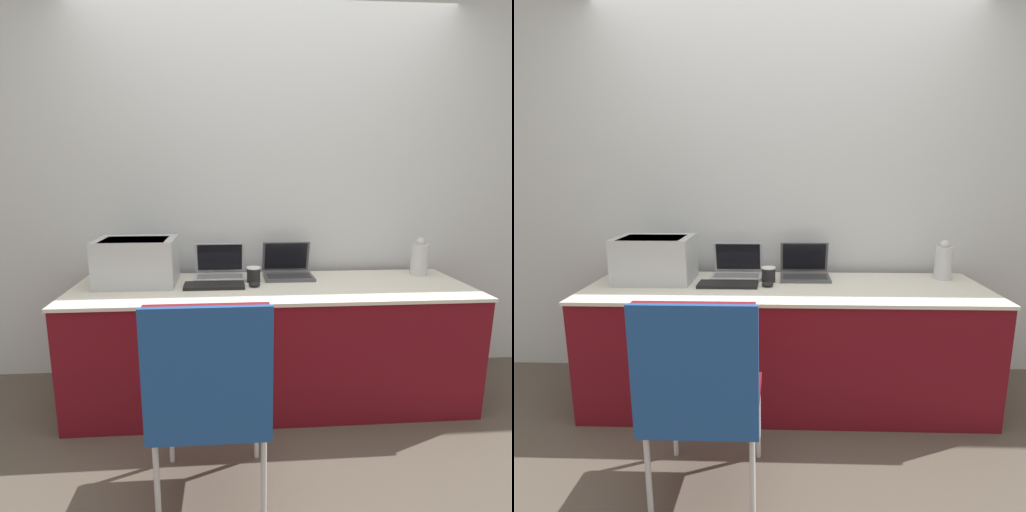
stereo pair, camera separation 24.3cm
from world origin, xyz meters
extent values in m
plane|color=brown|center=(0.00, 0.00, 0.00)|extent=(14.00, 14.00, 0.00)
cube|color=silver|center=(0.00, 0.79, 1.30)|extent=(8.00, 0.05, 2.60)
cube|color=maroon|center=(0.00, 0.34, 0.36)|extent=(2.40, 0.69, 0.72)
cube|color=silver|center=(0.00, 0.34, 0.73)|extent=(2.42, 0.71, 0.02)
cube|color=#B2B7BC|center=(-0.82, 0.44, 0.89)|extent=(0.47, 0.34, 0.29)
cube|color=#51565B|center=(-0.82, 0.41, 1.00)|extent=(0.38, 0.26, 0.05)
cube|color=#B7B7BC|center=(-0.32, 0.53, 0.75)|extent=(0.33, 0.20, 0.02)
cube|color=slate|center=(-0.32, 0.52, 0.76)|extent=(0.29, 0.11, 0.00)
cube|color=#B7B7BC|center=(-0.32, 0.66, 0.86)|extent=(0.33, 0.05, 0.20)
cube|color=black|center=(-0.32, 0.65, 0.86)|extent=(0.30, 0.04, 0.18)
cube|color=#4C4C51|center=(0.13, 0.51, 0.75)|extent=(0.32, 0.21, 0.02)
cube|color=#2D2D30|center=(0.13, 0.50, 0.76)|extent=(0.28, 0.12, 0.00)
cube|color=#4C4C51|center=(0.13, 0.65, 0.86)|extent=(0.32, 0.06, 0.21)
cube|color=black|center=(0.13, 0.64, 0.86)|extent=(0.29, 0.06, 0.18)
cube|color=black|center=(-0.35, 0.34, 0.75)|extent=(0.36, 0.15, 0.02)
cylinder|color=black|center=(-0.11, 0.44, 0.79)|extent=(0.09, 0.09, 0.09)
cylinder|color=white|center=(-0.11, 0.44, 0.83)|extent=(0.09, 0.09, 0.01)
ellipsoid|color=black|center=(-0.11, 0.33, 0.76)|extent=(0.07, 0.05, 0.03)
cylinder|color=silver|center=(1.02, 0.55, 0.85)|extent=(0.11, 0.11, 0.21)
sphere|color=silver|center=(1.02, 0.55, 0.97)|extent=(0.06, 0.06, 0.06)
cube|color=maroon|center=(-0.35, -0.42, 0.44)|extent=(0.46, 0.43, 0.04)
cube|color=maroon|center=(-0.35, -0.62, 0.70)|extent=(0.46, 0.03, 0.49)
cylinder|color=silver|center=(-0.56, -0.22, 0.21)|extent=(0.02, 0.02, 0.42)
cylinder|color=silver|center=(-0.14, -0.22, 0.21)|extent=(0.02, 0.02, 0.42)
cylinder|color=silver|center=(-0.56, -0.62, 0.21)|extent=(0.02, 0.02, 0.42)
cylinder|color=silver|center=(-0.14, -0.62, 0.21)|extent=(0.02, 0.02, 0.42)
cube|color=#1E478C|center=(-0.35, -0.65, 0.68)|extent=(0.48, 0.02, 0.54)
camera|label=1|loc=(-0.27, -2.00, 1.41)|focal=28.00mm
camera|label=2|loc=(-0.03, -2.00, 1.41)|focal=28.00mm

